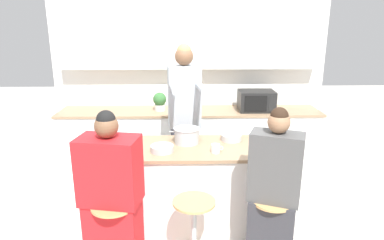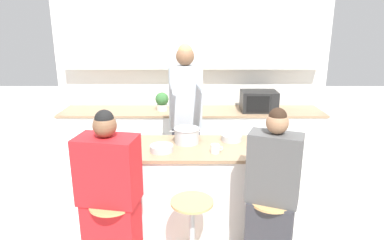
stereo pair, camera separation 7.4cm
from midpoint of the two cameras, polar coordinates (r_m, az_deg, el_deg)
The scene contains 17 objects.
ground_plane at distance 3.75m, azimuth -0.57°, elevation -17.56°, with size 16.00×16.00×0.00m, color beige.
wall_back at distance 4.81m, azimuth -0.89°, elevation 9.76°, with size 3.80×0.22×2.70m.
back_counter at distance 4.79m, azimuth -0.80°, elevation -3.65°, with size 3.53×0.59×0.91m.
kitchen_island at distance 3.52m, azimuth -0.59°, elevation -11.32°, with size 1.62×0.70×0.91m.
bar_stool_leftmost at distance 3.05m, azimuth -13.34°, elevation -18.81°, with size 0.38×0.38×0.68m.
bar_stool_center at distance 3.02m, azimuth -0.42°, elevation -18.70°, with size 0.38×0.38×0.68m.
bar_stool_rightmost at distance 3.11m, azimuth 12.24°, elevation -18.06°, with size 0.38×0.38×0.68m.
person_cooking at distance 3.83m, azimuth -1.80°, elevation -1.16°, with size 0.42×0.63×1.86m.
person_wrapped_blanket at distance 2.93m, azimuth -13.93°, elevation -13.06°, with size 0.52×0.36×1.44m.
person_seated_near at distance 2.95m, azimuth 12.63°, elevation -13.12°, with size 0.46×0.38×1.46m.
cooking_pot at distance 3.41m, azimuth -1.51°, elevation -2.60°, with size 0.34×0.26×0.15m.
fruit_bowl at distance 3.22m, azimuth -5.67°, elevation -4.75°, with size 0.22×0.22×0.06m.
mixing_bowl_steel at distance 3.51m, azimuth 5.95°, elevation -2.89°, with size 0.21×0.21×0.06m.
coffee_cup_near at distance 3.29m, azimuth -10.96°, elevation -4.21°, with size 0.11×0.08×0.09m.
coffee_cup_far at distance 3.18m, azimuth 3.30°, elevation -4.77°, with size 0.11×0.08×0.08m.
microwave at distance 4.68m, azimuth 10.24°, elevation 3.17°, with size 0.47×0.34×0.27m.
potted_plant at distance 4.64m, azimuth -5.85°, elevation 3.14°, with size 0.18×0.18×0.25m.
Camera 1 is at (-0.07, -3.11, 2.09)m, focal length 32.00 mm.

